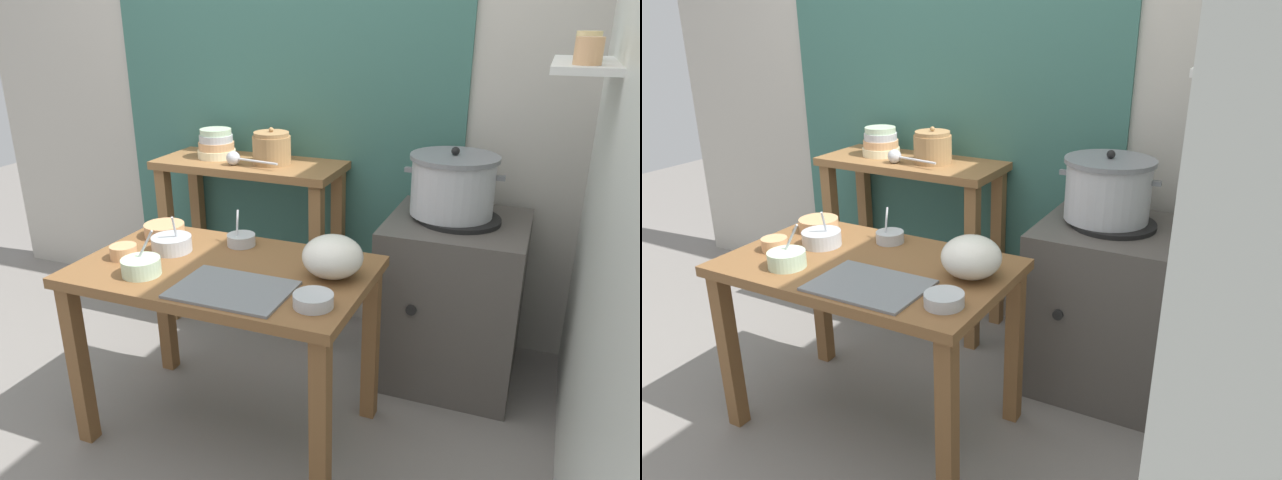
{
  "view_description": "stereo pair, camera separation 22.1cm",
  "coord_description": "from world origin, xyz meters",
  "views": [
    {
      "loc": [
        1.19,
        -1.81,
        1.61
      ],
      "look_at": [
        0.43,
        0.11,
        0.82
      ],
      "focal_mm": 33.54,
      "sensor_mm": 36.0,
      "label": 1
    },
    {
      "loc": [
        1.39,
        -1.72,
        1.61
      ],
      "look_at": [
        0.43,
        0.11,
        0.82
      ],
      "focal_mm": 33.54,
      "sensor_mm": 36.0,
      "label": 2
    }
  ],
  "objects": [
    {
      "name": "back_shelf_table",
      "position": [
        -0.24,
        0.83,
        0.68
      ],
      "size": [
        0.96,
        0.4,
        0.9
      ],
      "color": "olive",
      "rests_on": "ground"
    },
    {
      "name": "ground_plane",
      "position": [
        0.0,
        0.0,
        0.0
      ],
      "size": [
        9.0,
        9.0,
        0.0
      ],
      "primitive_type": "plane",
      "color": "gray"
    },
    {
      "name": "prep_bowl_3",
      "position": [
        -0.17,
        0.03,
        0.75
      ],
      "size": [
        0.16,
        0.16,
        0.15
      ],
      "color": "#B7BABF",
      "rests_on": "prep_table"
    },
    {
      "name": "plastic_bag",
      "position": [
        0.51,
        0.03,
        0.8
      ],
      "size": [
        0.22,
        0.21,
        0.15
      ],
      "primitive_type": "ellipsoid",
      "color": "silver",
      "rests_on": "prep_table"
    },
    {
      "name": "wall_right",
      "position": [
        1.4,
        0.2,
        1.3
      ],
      "size": [
        0.3,
        3.2,
        2.6
      ],
      "color": "silver",
      "rests_on": "ground"
    },
    {
      "name": "wall_back",
      "position": [
        0.08,
        1.1,
        1.3
      ],
      "size": [
        4.4,
        0.12,
        2.6
      ],
      "color": "#B2ADA3",
      "rests_on": "ground"
    },
    {
      "name": "prep_bowl_4",
      "position": [
        -0.3,
        -0.1,
        0.75
      ],
      "size": [
        0.1,
        0.1,
        0.05
      ],
      "color": "tan",
      "rests_on": "prep_table"
    },
    {
      "name": "prep_bowl_0",
      "position": [
        -0.14,
        -0.21,
        0.75
      ],
      "size": [
        0.14,
        0.14,
        0.17
      ],
      "color": "#B7D1AD",
      "rests_on": "prep_table"
    },
    {
      "name": "prep_bowl_1",
      "position": [
        -0.3,
        0.16,
        0.75
      ],
      "size": [
        0.17,
        0.17,
        0.05
      ],
      "color": "tan",
      "rests_on": "prep_table"
    },
    {
      "name": "stove_block",
      "position": [
        0.85,
        0.7,
        0.38
      ],
      "size": [
        0.6,
        0.61,
        0.78
      ],
      "color": "#4C4742",
      "rests_on": "ground"
    },
    {
      "name": "clay_pot",
      "position": [
        -0.11,
        0.83,
        0.98
      ],
      "size": [
        0.19,
        0.19,
        0.18
      ],
      "color": "#A37A4C",
      "rests_on": "back_shelf_table"
    },
    {
      "name": "steamer_pot",
      "position": [
        0.81,
        0.72,
        0.91
      ],
      "size": [
        0.43,
        0.38,
        0.3
      ],
      "color": "#B7BABF",
      "rests_on": "stove_block"
    },
    {
      "name": "ladle",
      "position": [
        -0.27,
        0.73,
        0.94
      ],
      "size": [
        0.29,
        0.08,
        0.07
      ],
      "color": "#B7BABF",
      "rests_on": "back_shelf_table"
    },
    {
      "name": "prep_bowl_2",
      "position": [
        0.05,
        0.19,
        0.75
      ],
      "size": [
        0.12,
        0.12,
        0.14
      ],
      "color": "#B7BABF",
      "rests_on": "prep_table"
    },
    {
      "name": "prep_table",
      "position": [
        0.1,
        -0.04,
        0.61
      ],
      "size": [
        1.1,
        0.66,
        0.72
      ],
      "color": "brown",
      "rests_on": "ground"
    },
    {
      "name": "serving_tray",
      "position": [
        0.23,
        -0.21,
        0.72
      ],
      "size": [
        0.4,
        0.28,
        0.01
      ],
      "primitive_type": "cube",
      "color": "slate",
      "rests_on": "prep_table"
    },
    {
      "name": "bowl_stack_enamel",
      "position": [
        -0.44,
        0.85,
        0.97
      ],
      "size": [
        0.2,
        0.2,
        0.15
      ],
      "color": "beige",
      "rests_on": "back_shelf_table"
    },
    {
      "name": "prep_bowl_5",
      "position": [
        0.53,
        -0.21,
        0.74
      ],
      "size": [
        0.13,
        0.13,
        0.04
      ],
      "color": "#B7BABF",
      "rests_on": "prep_table"
    }
  ]
}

